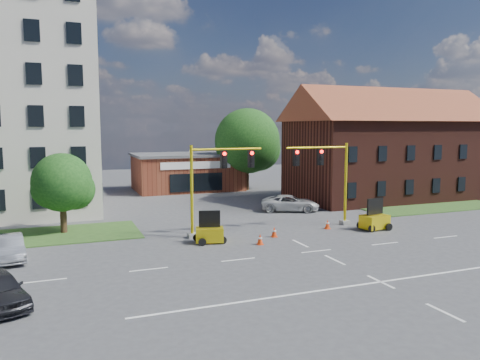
{
  "coord_description": "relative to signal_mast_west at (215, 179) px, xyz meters",
  "views": [
    {
      "loc": [
        -14.13,
        -23.77,
        7.35
      ],
      "look_at": [
        -1.01,
        10.0,
        3.27
      ],
      "focal_mm": 35.0,
      "sensor_mm": 36.0,
      "label": 1
    }
  ],
  "objects": [
    {
      "name": "ground",
      "position": [
        4.36,
        -6.0,
        -3.92
      ],
      "size": [
        120.0,
        120.0,
        0.0
      ],
      "primitive_type": "plane",
      "color": "#424245",
      "rests_on": "ground"
    },
    {
      "name": "grass_verge_ne",
      "position": [
        22.36,
        3.0,
        -3.88
      ],
      "size": [
        14.0,
        4.0,
        0.08
      ],
      "primitive_type": "cube",
      "color": "#294C1C",
      "rests_on": "ground"
    },
    {
      "name": "lane_markings",
      "position": [
        4.36,
        -9.0,
        -3.91
      ],
      "size": [
        60.0,
        36.0,
        0.01
      ],
      "primitive_type": null,
      "color": "white",
      "rests_on": "ground"
    },
    {
      "name": "brick_shop",
      "position": [
        4.36,
        23.99,
        -1.76
      ],
      "size": [
        12.4,
        8.4,
        4.3
      ],
      "color": "maroon",
      "rests_on": "ground"
    },
    {
      "name": "townhouse_row",
      "position": [
        22.36,
        10.0,
        2.01
      ],
      "size": [
        21.0,
        11.0,
        11.5
      ],
      "color": "#471D15",
      "rests_on": "ground"
    },
    {
      "name": "tree_large",
      "position": [
        11.24,
        21.08,
        1.62
      ],
      "size": [
        8.0,
        7.62,
        9.59
      ],
      "color": "#3C2A16",
      "rests_on": "ground"
    },
    {
      "name": "tree_nw_front",
      "position": [
        -9.44,
        4.58,
        -0.49
      ],
      "size": [
        4.25,
        4.05,
        5.61
      ],
      "color": "#3C2A16",
      "rests_on": "ground"
    },
    {
      "name": "signal_mast_west",
      "position": [
        0.0,
        0.0,
        0.0
      ],
      "size": [
        5.3,
        0.6,
        6.2
      ],
      "color": "gray",
      "rests_on": "ground"
    },
    {
      "name": "signal_mast_east",
      "position": [
        8.71,
        0.0,
        0.0
      ],
      "size": [
        5.3,
        0.6,
        6.2
      ],
      "color": "gray",
      "rests_on": "ground"
    },
    {
      "name": "trailer_west",
      "position": [
        -0.97,
        -1.72,
        -3.3
      ],
      "size": [
        2.0,
        1.6,
        1.99
      ],
      "rotation": [
        0.0,
        0.0,
        -0.28
      ],
      "color": "yellow",
      "rests_on": "ground"
    },
    {
      "name": "trailer_east",
      "position": [
        11.33,
        -2.32,
        -3.24
      ],
      "size": [
        2.1,
        1.57,
        2.18
      ],
      "rotation": [
        0.0,
        0.0,
        0.16
      ],
      "color": "yellow",
      "rests_on": "ground"
    },
    {
      "name": "cone_a",
      "position": [
        1.85,
        -3.33,
        -3.58
      ],
      "size": [
        0.4,
        0.4,
        0.7
      ],
      "color": "#F03B0C",
      "rests_on": "ground"
    },
    {
      "name": "cone_b",
      "position": [
        -0.98,
        -1.81,
        -3.58
      ],
      "size": [
        0.4,
        0.4,
        0.7
      ],
      "color": "#F03B0C",
      "rests_on": "ground"
    },
    {
      "name": "cone_c",
      "position": [
        3.57,
        -1.79,
        -3.58
      ],
      "size": [
        0.4,
        0.4,
        0.7
      ],
      "color": "#F03B0C",
      "rests_on": "ground"
    },
    {
      "name": "cone_d",
      "position": [
        8.29,
        -0.87,
        -3.58
      ],
      "size": [
        0.4,
        0.4,
        0.7
      ],
      "color": "#F03B0C",
      "rests_on": "ground"
    },
    {
      "name": "pickup_white",
      "position": [
        9.12,
        6.63,
        -3.21
      ],
      "size": [
        5.61,
        4.23,
        1.42
      ],
      "primitive_type": "imported",
      "rotation": [
        0.0,
        0.0,
        1.15
      ],
      "color": "silver",
      "rests_on": "ground"
    },
    {
      "name": "sedan_silver_front",
      "position": [
        -12.58,
        -1.38,
        -3.23
      ],
      "size": [
        2.08,
        4.34,
        1.37
      ],
      "primitive_type": "imported",
      "rotation": [
        0.0,
        0.0,
        0.15
      ],
      "color": "#929598",
      "rests_on": "ground"
    }
  ]
}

